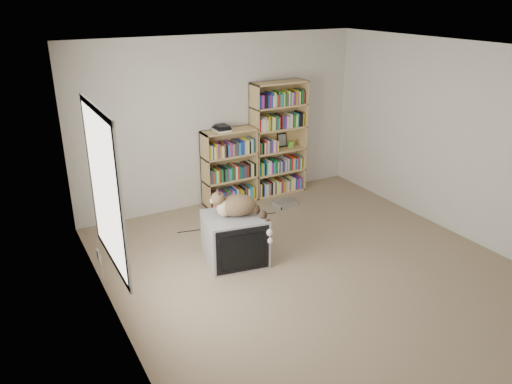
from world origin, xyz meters
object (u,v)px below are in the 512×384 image
bookcase_tall (278,142)px  dvd_player (285,204)px  bookcase_short (229,170)px  cat (242,209)px  crt_tv (235,238)px

bookcase_tall → dvd_player: size_ratio=5.46×
bookcase_short → cat: bearing=-111.5°
crt_tv → bookcase_short: (0.75, 1.67, 0.23)m
bookcase_short → dvd_player: bearing=-40.0°
cat → bookcase_short: 1.87m
bookcase_tall → dvd_player: bookcase_tall is taller
cat → crt_tv: bearing=155.5°
bookcase_short → dvd_player: bookcase_short is taller
bookcase_short → dvd_player: size_ratio=3.52×
cat → bookcase_tall: 2.32m
dvd_player → cat: bearing=-150.5°
bookcase_short → bookcase_tall: bearing=-0.0°
dvd_player → bookcase_short: bearing=128.4°
cat → bookcase_short: (0.68, 1.73, -0.17)m
crt_tv → bookcase_tall: (1.61, 1.67, 0.55)m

